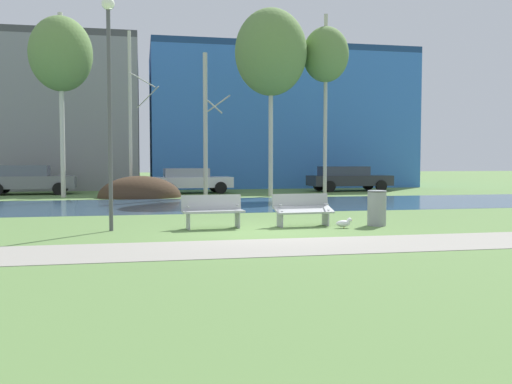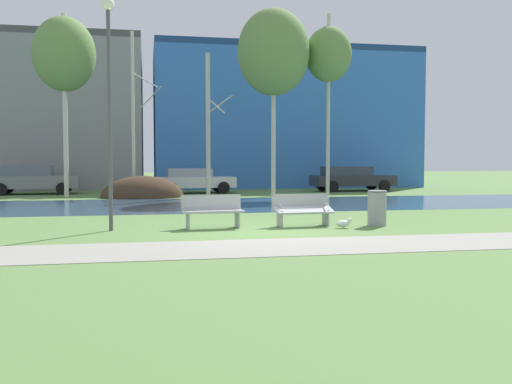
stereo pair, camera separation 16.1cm
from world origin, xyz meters
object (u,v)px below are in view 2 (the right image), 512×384
Objects in this scene: parked_sedan_second_white at (194,180)px; bench_left at (212,210)px; parked_hatch_third_dark at (351,178)px; seagull at (344,223)px; streetlamp at (109,78)px; parked_van_nearest_grey at (32,179)px; bench_right at (302,209)px; trash_bin at (377,207)px.

bench_left is at bearing -92.77° from parked_sedan_second_white.
parked_hatch_third_dark is at bearing 58.53° from bench_left.
parked_hatch_third_dark is (6.48, 16.76, 0.63)m from seagull.
streetlamp is 17.49m from parked_van_nearest_grey.
bench_left is 18.90m from parked_hatch_third_dark.
parked_sedan_second_white is at bearing -177.81° from parked_hatch_third_dark.
bench_right is 0.28× the size of streetlamp.
seagull is (-1.07, -0.36, -0.37)m from trash_bin.
parked_sedan_second_white is at bearing 102.98° from trash_bin.
streetlamp reaches higher than seagull.
parked_hatch_third_dark reaches higher than trash_bin.
seagull is at bearing -111.13° from parked_hatch_third_dark.
parked_hatch_third_dark is (5.40, 16.40, 0.26)m from trash_bin.
streetlamp is 16.43m from parked_sedan_second_white.
streetlamp reaches higher than trash_bin.
bench_right is 2.04m from trash_bin.
parked_van_nearest_grey reaches higher than bench_right.
parked_van_nearest_grey is 8.41m from parked_sedan_second_white.
streetlamp is at bearing 174.01° from seagull.
bench_left is 18.14m from parked_van_nearest_grey.
seagull is (0.95, -0.64, -0.34)m from bench_right.
bench_left is 0.36× the size of parked_van_nearest_grey.
streetlamp is at bearing -179.85° from bench_right.
bench_right is at bearing -114.73° from parked_hatch_third_dark.
bench_right is 0.38× the size of parked_sedan_second_white.
parked_van_nearest_grey is (-10.06, 16.46, 0.33)m from bench_right.
trash_bin is at bearing -7.80° from bench_right.
bench_left is 15.79m from parked_sedan_second_white.
parked_hatch_third_dark is at bearing 2.19° from parked_sedan_second_white.
parked_van_nearest_grey is at bearing 125.82° from trash_bin.
seagull is at bearing -34.01° from bench_right.
parked_van_nearest_grey is at bearing 114.84° from bench_left.
bench_right is at bearing 145.99° from seagull.
trash_bin is 17.26m from parked_hatch_third_dark.
parked_sedan_second_white is at bearing 78.04° from streetlamp.
trash_bin is at bearing 18.62° from seagull.
bench_right is at bearing 0.00° from bench_left.
parked_van_nearest_grey is at bearing 107.01° from streetlamp.
seagull is 0.10× the size of parked_van_nearest_grey.
seagull is at bearing -80.92° from parked_sedan_second_white.
seagull is 20.34m from parked_van_nearest_grey.
trash_bin is 0.20× the size of parked_hatch_third_dark.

